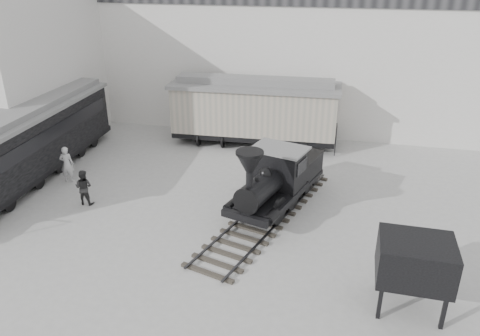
% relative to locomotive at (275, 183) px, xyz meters
% --- Properties ---
extents(ground, '(90.00, 90.00, 0.00)m').
position_rel_locomotive_xyz_m(ground, '(-2.19, -3.99, -1.33)').
color(ground, '#9E9E9B').
extents(north_wall, '(34.00, 2.51, 11.00)m').
position_rel_locomotive_xyz_m(north_wall, '(-2.19, 11.00, 4.22)').
color(north_wall, silver).
rests_on(north_wall, ground).
extents(west_pavilion, '(7.00, 12.11, 9.00)m').
position_rel_locomotive_xyz_m(west_pavilion, '(-16.69, 5.98, 3.16)').
color(west_pavilion, silver).
rests_on(west_pavilion, ground).
extents(locomotive, '(5.02, 10.45, 3.62)m').
position_rel_locomotive_xyz_m(locomotive, '(0.00, 0.00, 0.00)').
color(locomotive, '#2D2824').
rests_on(locomotive, ground).
extents(boxcar, '(10.25, 3.57, 4.15)m').
position_rel_locomotive_xyz_m(boxcar, '(-2.58, 8.03, 0.84)').
color(boxcar, black).
rests_on(boxcar, ground).
extents(passenger_coach, '(3.33, 13.46, 3.58)m').
position_rel_locomotive_xyz_m(passenger_coach, '(-12.89, 0.82, 0.64)').
color(passenger_coach, black).
rests_on(passenger_coach, ground).
extents(visitor_a, '(0.78, 0.59, 1.90)m').
position_rel_locomotive_xyz_m(visitor_a, '(-10.82, 0.51, -0.38)').
color(visitor_a, silver).
rests_on(visitor_a, ground).
extents(visitor_b, '(0.85, 0.67, 1.70)m').
position_rel_locomotive_xyz_m(visitor_b, '(-8.72, -1.51, -0.48)').
color(visitor_b, '#292929').
rests_on(visitor_b, ground).
extents(coal_hopper, '(2.36, 1.94, 2.53)m').
position_rel_locomotive_xyz_m(coal_hopper, '(5.37, -5.57, 0.31)').
color(coal_hopper, black).
rests_on(coal_hopper, ground).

